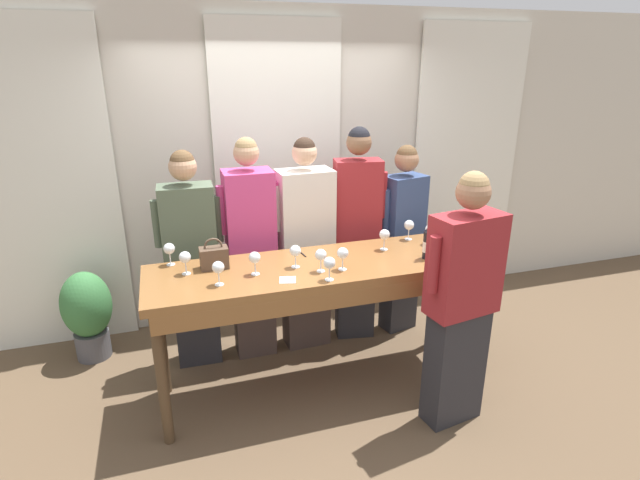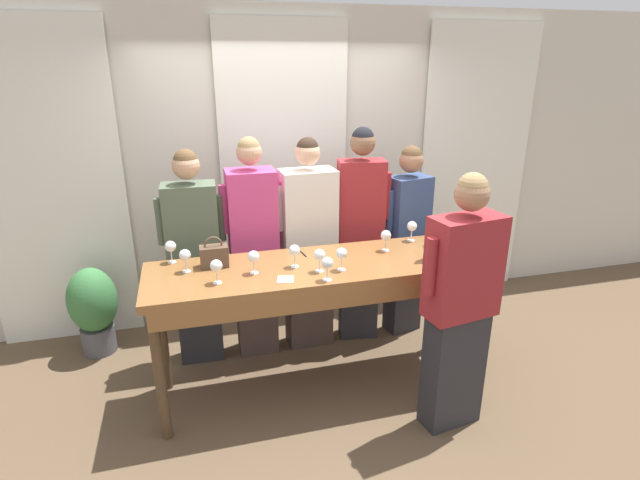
% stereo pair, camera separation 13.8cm
% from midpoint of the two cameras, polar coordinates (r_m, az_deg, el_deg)
% --- Properties ---
extents(ground_plane, '(18.00, 18.00, 0.00)m').
position_cam_midpoint_polar(ground_plane, '(4.00, -0.71, -16.14)').
color(ground_plane, brown).
extents(wall_back, '(12.00, 0.06, 2.80)m').
position_cam_midpoint_polar(wall_back, '(4.65, -5.73, 8.02)').
color(wall_back, beige).
rests_on(wall_back, ground_plane).
extents(curtain_panel_left, '(1.15, 0.03, 2.69)m').
position_cam_midpoint_polar(curtain_panel_left, '(4.62, -29.98, 4.63)').
color(curtain_panel_left, white).
rests_on(curtain_panel_left, ground_plane).
extents(curtain_panel_center, '(1.15, 0.03, 2.69)m').
position_cam_midpoint_polar(curtain_panel_center, '(4.60, -5.54, 7.18)').
color(curtain_panel_center, white).
rests_on(curtain_panel_center, ground_plane).
extents(curtain_panel_right, '(1.15, 0.03, 2.69)m').
position_cam_midpoint_polar(curtain_panel_right, '(5.34, 15.56, 8.36)').
color(curtain_panel_right, white).
rests_on(curtain_panel_right, ground_plane).
extents(tasting_bar, '(2.44, 0.70, 1.01)m').
position_cam_midpoint_polar(tasting_bar, '(3.52, -0.67, -4.46)').
color(tasting_bar, brown).
rests_on(tasting_bar, ground_plane).
extents(wine_bottle, '(0.07, 0.07, 0.32)m').
position_cam_midpoint_polar(wine_bottle, '(3.61, 11.18, -0.32)').
color(wine_bottle, black).
rests_on(wine_bottle, tasting_bar).
extents(handbag, '(0.19, 0.11, 0.22)m').
position_cam_midpoint_polar(handbag, '(3.48, -13.13, -1.93)').
color(handbag, brown).
rests_on(handbag, tasting_bar).
extents(wine_glass_front_left, '(0.08, 0.08, 0.16)m').
position_cam_midpoint_polar(wine_glass_front_left, '(3.42, -16.30, -1.99)').
color(wine_glass_front_left, white).
rests_on(wine_glass_front_left, tasting_bar).
extents(wine_glass_front_mid, '(0.08, 0.08, 0.16)m').
position_cam_midpoint_polar(wine_glass_front_mid, '(3.40, -4.00, -1.31)').
color(wine_glass_front_mid, white).
rests_on(wine_glass_front_mid, tasting_bar).
extents(wine_glass_front_right, '(0.08, 0.08, 0.16)m').
position_cam_midpoint_polar(wine_glass_front_right, '(3.33, -1.09, -1.77)').
color(wine_glass_front_right, white).
rests_on(wine_glass_front_right, tasting_bar).
extents(wine_glass_center_left, '(0.08, 0.08, 0.16)m').
position_cam_midpoint_polar(wine_glass_center_left, '(3.32, -8.66, -2.08)').
color(wine_glass_center_left, white).
rests_on(wine_glass_center_left, tasting_bar).
extents(wine_glass_center_mid, '(0.08, 0.08, 0.16)m').
position_cam_midpoint_polar(wine_glass_center_mid, '(3.90, 11.50, 1.14)').
color(wine_glass_center_mid, white).
rests_on(wine_glass_center_mid, tasting_bar).
extents(wine_glass_center_right, '(0.08, 0.08, 0.16)m').
position_cam_midpoint_polar(wine_glass_center_right, '(3.21, -12.78, -3.14)').
color(wine_glass_center_right, white).
rests_on(wine_glass_center_right, tasting_bar).
extents(wine_glass_back_left, '(0.08, 0.08, 0.16)m').
position_cam_midpoint_polar(wine_glass_back_left, '(3.35, 1.43, -1.59)').
color(wine_glass_back_left, white).
rests_on(wine_glass_back_left, tasting_bar).
extents(wine_glass_back_mid, '(0.08, 0.08, 0.16)m').
position_cam_midpoint_polar(wine_glass_back_mid, '(3.20, -0.16, -2.72)').
color(wine_glass_back_mid, white).
rests_on(wine_glass_back_mid, tasting_bar).
extents(wine_glass_back_right, '(0.08, 0.08, 0.16)m').
position_cam_midpoint_polar(wine_glass_back_right, '(3.61, -17.91, -1.01)').
color(wine_glass_back_right, white).
rests_on(wine_glass_back_right, tasting_bar).
extents(wine_glass_near_host, '(0.08, 0.08, 0.16)m').
position_cam_midpoint_polar(wine_glass_near_host, '(3.97, 9.17, 1.65)').
color(wine_glass_near_host, white).
rests_on(wine_glass_near_host, tasting_bar).
extents(wine_glass_by_bottle, '(0.08, 0.08, 0.16)m').
position_cam_midpoint_polar(wine_glass_by_bottle, '(3.73, 6.33, 0.57)').
color(wine_glass_by_bottle, white).
rests_on(wine_glass_by_bottle, tasting_bar).
extents(napkin, '(0.13, 0.13, 0.00)m').
position_cam_midpoint_polar(napkin, '(3.25, -4.94, -4.58)').
color(napkin, white).
rests_on(napkin, tasting_bar).
extents(pen, '(0.03, 0.14, 0.01)m').
position_cam_midpoint_polar(pen, '(3.67, -3.15, -1.54)').
color(pen, black).
rests_on(pen, tasting_bar).
extents(guest_olive_jacket, '(0.51, 0.26, 1.75)m').
position_cam_midpoint_polar(guest_olive_jacket, '(4.00, -15.44, -2.16)').
color(guest_olive_jacket, '#28282D').
rests_on(guest_olive_jacket, ground_plane).
extents(guest_pink_top, '(0.49, 0.28, 1.82)m').
position_cam_midpoint_polar(guest_pink_top, '(4.03, -8.86, -1.09)').
color(guest_pink_top, '#473833').
rests_on(guest_pink_top, ground_plane).
extents(guest_cream_sweater, '(0.55, 0.29, 1.79)m').
position_cam_midpoint_polar(guest_cream_sweater, '(4.12, -2.63, -0.65)').
color(guest_cream_sweater, '#473833').
rests_on(guest_cream_sweater, ground_plane).
extents(guest_striped_shirt, '(0.50, 0.28, 1.86)m').
position_cam_midpoint_polar(guest_striped_shirt, '(4.23, 3.27, 0.84)').
color(guest_striped_shirt, '#28282D').
rests_on(guest_striped_shirt, ground_plane).
extents(guest_navy_coat, '(0.46, 0.29, 1.69)m').
position_cam_midpoint_polar(guest_navy_coat, '(4.42, 8.48, 0.35)').
color(guest_navy_coat, '#28282D').
rests_on(guest_navy_coat, ground_plane).
extents(host_pouring, '(0.58, 0.30, 1.74)m').
position_cam_midpoint_polar(host_pouring, '(3.32, 14.72, -6.86)').
color(host_pouring, '#28282D').
rests_on(host_pouring, ground_plane).
extents(potted_plant, '(0.39, 0.39, 0.76)m').
position_cam_midpoint_polar(potted_plant, '(4.55, -25.84, -7.35)').
color(potted_plant, '#4C4C51').
rests_on(potted_plant, ground_plane).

